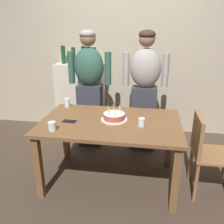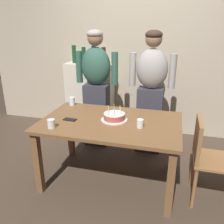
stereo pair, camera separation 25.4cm
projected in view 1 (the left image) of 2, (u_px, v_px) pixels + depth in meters
The scene contains 12 objects.
ground_plane at pixel (111, 178), 2.83m from camera, with size 10.00×10.00×0.00m, color #47382B.
back_wall at pixel (126, 52), 3.81m from camera, with size 5.20×0.10×2.60m, color tan.
dining_table at pixel (111, 129), 2.60m from camera, with size 1.50×0.96×0.74m.
birthday_cake at pixel (114, 117), 2.58m from camera, with size 0.29×0.29×0.16m.
water_glass_near at pixel (52, 126), 2.33m from camera, with size 0.08×0.08×0.09m, color silver.
water_glass_far at pixel (67, 103), 3.00m from camera, with size 0.07×0.07×0.11m, color silver.
water_glass_side at pixel (141, 122), 2.43m from camera, with size 0.07×0.07×0.09m, color silver.
cell_phone at pixel (69, 121), 2.55m from camera, with size 0.14×0.07×0.01m, color black.
person_man_bearded at pixel (90, 88), 3.35m from camera, with size 0.61×0.27×1.66m.
person_woman_cardigan at pixel (144, 91), 3.23m from camera, with size 0.61×0.27×1.66m.
dining_chair at pixel (205, 149), 2.44m from camera, with size 0.42×0.42×0.87m.
shelf_cabinet at pixel (81, 97), 3.97m from camera, with size 0.78×0.30×1.41m.
Camera 1 is at (0.39, -2.34, 1.73)m, focal length 38.15 mm.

